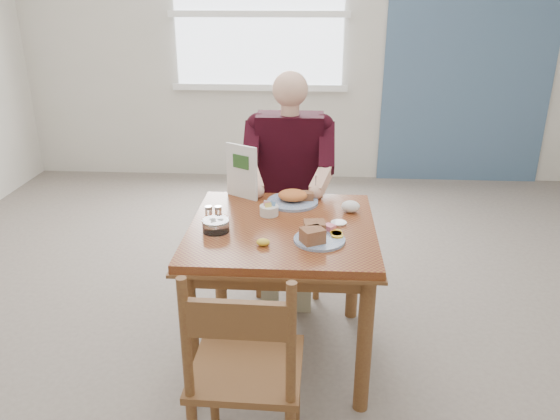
# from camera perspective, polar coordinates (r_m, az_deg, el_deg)

# --- Properties ---
(floor) EXTENTS (6.00, 6.00, 0.00)m
(floor) POSITION_cam_1_polar(r_m,az_deg,el_deg) (3.04, 0.21, -14.68)
(floor) COLOR #635850
(floor) RESTS_ON ground
(wall_back) EXTENTS (5.50, 0.00, 5.50)m
(wall_back) POSITION_cam_1_polar(r_m,az_deg,el_deg) (5.45, 2.22, 17.70)
(wall_back) COLOR beige
(wall_back) RESTS_ON ground
(accent_panel) EXTENTS (1.60, 0.02, 2.80)m
(accent_panel) POSITION_cam_1_polar(r_m,az_deg,el_deg) (5.62, 19.50, 16.66)
(accent_panel) COLOR #415D7A
(accent_panel) RESTS_ON ground
(lemon_wedge) EXTENTS (0.06, 0.04, 0.03)m
(lemon_wedge) POSITION_cam_1_polar(r_m,az_deg,el_deg) (2.45, -1.77, -3.38)
(lemon_wedge) COLOR yellow
(lemon_wedge) RESTS_ON table
(napkin) EXTENTS (0.11, 0.10, 0.06)m
(napkin) POSITION_cam_1_polar(r_m,az_deg,el_deg) (2.83, 7.38, 0.37)
(napkin) COLOR white
(napkin) RESTS_ON table
(metal_dish) EXTENTS (0.10, 0.10, 0.01)m
(metal_dish) POSITION_cam_1_polar(r_m,az_deg,el_deg) (2.69, 6.15, -1.36)
(metal_dish) COLOR silver
(metal_dish) RESTS_ON table
(window) EXTENTS (1.72, 0.04, 1.42)m
(window) POSITION_cam_1_polar(r_m,az_deg,el_deg) (5.43, -2.25, 19.80)
(window) COLOR white
(window) RESTS_ON wall_back
(table) EXTENTS (0.92, 0.92, 0.75)m
(table) POSITION_cam_1_polar(r_m,az_deg,el_deg) (2.70, 0.23, -3.78)
(table) COLOR brown
(table) RESTS_ON ground
(chair_far) EXTENTS (0.42, 0.42, 0.95)m
(chair_far) POSITION_cam_1_polar(r_m,az_deg,el_deg) (3.50, 1.00, -0.44)
(chair_far) COLOR brown
(chair_far) RESTS_ON ground
(chair_near) EXTENTS (0.43, 0.43, 0.95)m
(chair_near) POSITION_cam_1_polar(r_m,az_deg,el_deg) (2.15, -3.65, -16.59)
(chair_near) COLOR brown
(chair_near) RESTS_ON ground
(diner) EXTENTS (0.53, 0.56, 1.39)m
(diner) POSITION_cam_1_polar(r_m,az_deg,el_deg) (3.30, 0.97, 4.30)
(diner) COLOR gray
(diner) RESTS_ON chair_far
(near_plate) EXTENTS (0.30, 0.30, 0.08)m
(near_plate) POSITION_cam_1_polar(r_m,az_deg,el_deg) (2.49, 3.89, -2.61)
(near_plate) COLOR white
(near_plate) RESTS_ON table
(far_plate) EXTENTS (0.29, 0.29, 0.07)m
(far_plate) POSITION_cam_1_polar(r_m,az_deg,el_deg) (2.93, 1.45, 1.26)
(far_plate) COLOR white
(far_plate) RESTS_ON table
(caddy) EXTENTS (0.11, 0.11, 0.07)m
(caddy) POSITION_cam_1_polar(r_m,az_deg,el_deg) (2.77, -1.15, -0.02)
(caddy) COLOR white
(caddy) RESTS_ON table
(shakers) EXTENTS (0.09, 0.04, 0.08)m
(shakers) POSITION_cam_1_polar(r_m,az_deg,el_deg) (2.71, -6.95, -0.39)
(shakers) COLOR white
(shakers) RESTS_ON table
(creamer) EXTENTS (0.17, 0.17, 0.06)m
(creamer) POSITION_cam_1_polar(r_m,az_deg,el_deg) (2.60, -6.71, -1.61)
(creamer) COLOR white
(creamer) RESTS_ON table
(menu) EXTENTS (0.18, 0.12, 0.30)m
(menu) POSITION_cam_1_polar(r_m,az_deg,el_deg) (2.97, -4.02, 4.06)
(menu) COLOR white
(menu) RESTS_ON table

